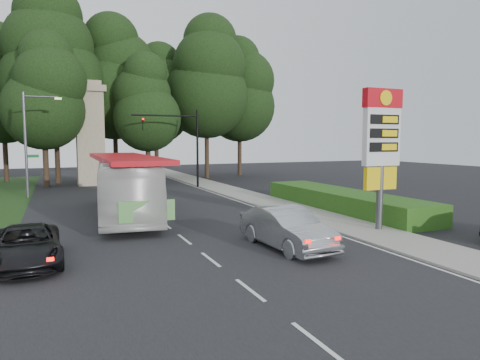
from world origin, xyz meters
name	(u,v)px	position (x,y,z in m)	size (l,w,h in m)	color
ground	(215,264)	(0.00, 0.00, 0.00)	(120.00, 120.00, 0.00)	black
road_surface	(149,212)	(0.00, 12.00, 0.01)	(14.00, 80.00, 0.02)	black
sidewalk_right	(271,203)	(8.50, 12.00, 0.06)	(3.00, 80.00, 0.12)	gray
hedge	(342,200)	(11.50, 8.00, 0.60)	(3.00, 14.00, 1.20)	#294F15
gas_station_pylon	(382,140)	(9.20, 1.99, 4.45)	(2.10, 0.45, 6.85)	#59595E
traffic_signal_mast	(184,137)	(5.68, 24.00, 4.67)	(6.10, 0.35, 7.20)	black
streetlight_signs	(28,140)	(-6.99, 22.01, 4.44)	(2.75, 0.98, 8.00)	#59595E
monument	(90,133)	(-2.00, 30.00, 5.10)	(3.00, 3.00, 10.05)	gray
tree_west_near	(2,86)	(-10.00, 37.00, 10.02)	(8.40, 8.40, 16.50)	#2D2116
tree_center_left	(54,63)	(-5.00, 33.00, 12.02)	(10.08, 10.08, 19.80)	#2D2116
tree_center_right	(114,79)	(1.00, 35.00, 11.02)	(9.24, 9.24, 18.15)	#2D2116
tree_east_near	(156,95)	(6.00, 37.00, 9.68)	(8.12, 8.12, 15.95)	#2D2116
tree_east_mid	(206,79)	(11.00, 33.00, 11.35)	(9.52, 9.52, 18.70)	#2D2116
tree_far_east	(240,92)	(16.00, 35.00, 10.35)	(8.68, 8.68, 17.05)	#2D2116
tree_monument_left	(43,93)	(-6.00, 29.00, 8.68)	(7.28, 7.28, 14.30)	#2D2116
tree_monument_right	(147,104)	(3.50, 29.50, 8.01)	(6.72, 6.72, 13.20)	#2D2116
transit_bus	(126,186)	(-1.46, 11.01, 1.76)	(2.96, 12.63, 3.52)	silver
sedan_silver	(287,228)	(3.44, 0.89, 0.84)	(1.78, 5.10, 1.68)	#ABAEB3
suv_charcoal	(27,246)	(-6.20, 2.58, 0.69)	(2.28, 4.95, 1.38)	black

